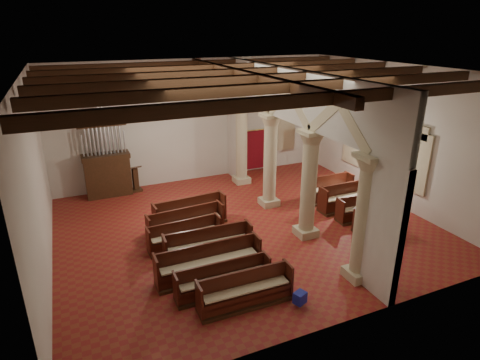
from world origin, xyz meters
The scene contains 31 objects.
floor centered at (0.00, 0.00, 0.00)m, with size 14.00×14.00×0.00m, color maroon.
ceiling centered at (0.00, 0.00, 6.00)m, with size 14.00×14.00×0.00m, color #2F1F0F.
wall_back centered at (0.00, 6.00, 3.00)m, with size 14.00×0.02×6.00m, color silver.
wall_front centered at (0.00, -6.00, 3.00)m, with size 14.00×0.02×6.00m, color silver.
wall_left centered at (-7.00, 0.00, 3.00)m, with size 0.02×12.00×6.00m, color silver.
wall_right centered at (7.00, 0.00, 3.00)m, with size 0.02×12.00×6.00m, color silver.
ceiling_beams centered at (0.00, 0.00, 5.82)m, with size 13.80×11.80×0.30m, color #3C2113, non-canonical shape.
arcade centered at (1.80, 0.00, 3.56)m, with size 0.90×11.90×6.00m.
window_right_a centered at (6.98, -1.50, 2.20)m, with size 0.03×1.00×2.20m, color #317056.
window_right_b centered at (6.98, 2.50, 2.20)m, with size 0.03×1.00×2.20m, color #317056.
window_back centered at (5.00, 5.98, 2.20)m, with size 1.00×0.03×2.20m, color #317056.
pipe_organ centered at (-4.50, 5.50, 1.37)m, with size 2.10×0.85×4.40m.
lectern centered at (-3.27, 5.49, 0.54)m, with size 0.58×0.60×1.31m.
dossal_curtain centered at (3.50, 5.92, 1.17)m, with size 1.80×0.07×2.17m.
processional_banner centered at (5.39, 4.09, 0.80)m, with size 0.53×0.68×2.41m.
hymnal_box_a centered at (-0.58, -4.94, 0.27)m, with size 0.34×0.28×0.34m, color navy.
hymnal_box_b centered at (-0.66, -2.61, 0.26)m, with size 0.32×0.26×0.32m, color navy.
hymnal_box_c centered at (-1.55, -0.48, 0.26)m, with size 0.31×0.25×0.31m, color navy.
tube_heater_a centered at (-1.39, -3.99, 0.16)m, with size 0.09×0.09×0.91m, color white.
tube_heater_b centered at (-1.87, -3.84, 0.16)m, with size 0.10×0.10×1.00m, color white.
nave_pew_0 centered at (-1.96, -4.29, 0.34)m, with size 2.77×0.73×1.02m.
nave_pew_1 centered at (-2.33, -3.50, 0.31)m, with size 2.90×0.67×0.96m.
nave_pew_2 centered at (-2.43, -2.57, 0.36)m, with size 3.37×0.74×1.09m.
nave_pew_3 centered at (-2.09, -1.56, 0.36)m, with size 3.03×0.83×1.08m.
nave_pew_4 centered at (-2.62, -0.50, 0.32)m, with size 2.65×0.74×0.98m.
nave_pew_5 centered at (-2.33, 0.32, 0.35)m, with size 2.93×0.89×1.05m.
nave_pew_6 centered at (-1.96, 0.99, 0.38)m, with size 2.91×0.96×1.15m.
aisle_pew_0 centered at (4.59, -2.21, 0.33)m, with size 2.00×0.70×0.98m.
aisle_pew_1 centered at (4.44, -1.23, 0.34)m, with size 1.81×0.76×1.00m.
aisle_pew_2 centered at (4.53, -0.19, 0.38)m, with size 2.26×0.78×1.14m.
aisle_pew_3 centered at (4.56, 0.87, 0.39)m, with size 2.15×0.80×1.15m.
Camera 1 is at (-5.86, -12.80, 7.39)m, focal length 30.00 mm.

